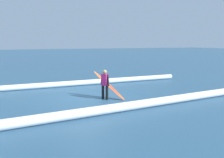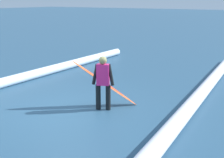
# 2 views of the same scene
# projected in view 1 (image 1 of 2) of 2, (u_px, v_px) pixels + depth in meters

# --- Properties ---
(ground_plane) EXTENTS (169.92, 169.92, 0.00)m
(ground_plane) POSITION_uv_depth(u_px,v_px,m) (87.00, 97.00, 12.12)
(ground_plane) COLOR #2C516E
(surfer) EXTENTS (0.33, 0.61, 1.52)m
(surfer) POSITION_uv_depth(u_px,v_px,m) (105.00, 83.00, 11.52)
(surfer) COLOR black
(surfer) RESTS_ON ground_plane
(surfboard) EXTENTS (1.34, 1.66, 1.39)m
(surfboard) POSITION_uv_depth(u_px,v_px,m) (109.00, 85.00, 11.77)
(surfboard) COLOR #E55926
(surfboard) RESTS_ON ground_plane
(wave_crest_foreground) EXTENTS (18.08, 0.38, 0.35)m
(wave_crest_foreground) POSITION_uv_depth(u_px,v_px,m) (56.00, 85.00, 14.69)
(wave_crest_foreground) COLOR white
(wave_crest_foreground) RESTS_ON ground_plane
(wave_crest_midground) EXTENTS (21.06, 1.99, 0.38)m
(wave_crest_midground) POSITION_uv_depth(u_px,v_px,m) (81.00, 113.00, 8.75)
(wave_crest_midground) COLOR white
(wave_crest_midground) RESTS_ON ground_plane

